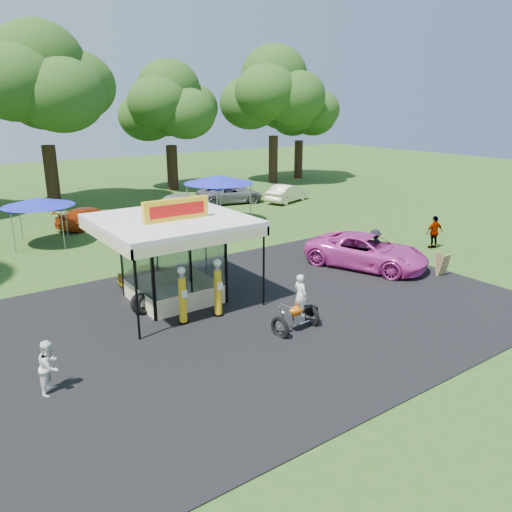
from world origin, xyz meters
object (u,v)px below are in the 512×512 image
at_px(bg_car_d, 230,194).
at_px(tent_east, 219,180).
at_px(kiosk_car, 151,274).
at_px(spectator_east_b, 434,232).
at_px(gas_pump_right, 218,289).
at_px(spectator_east_a, 374,246).
at_px(tent_west, 38,202).
at_px(bg_car_c, 183,202).
at_px(gas_pump_left, 182,297).
at_px(bg_car_b, 91,217).
at_px(pink_sedan, 367,251).
at_px(spectator_west, 50,367).
at_px(motorcycle, 299,308).
at_px(a_frame_sign, 442,265).
at_px(bg_car_e, 288,193).
at_px(gas_station_kiosk, 173,258).

distance_m(bg_car_d, tent_east, 7.08).
xyz_separation_m(kiosk_car, spectator_east_b, (14.84, -3.56, 0.41)).
xyz_separation_m(gas_pump_right, tent_east, (7.87, 12.87, 1.77)).
relative_size(spectator_east_a, tent_west, 0.44).
bearing_deg(bg_car_c, gas_pump_left, 141.22).
bearing_deg(bg_car_b, tent_east, -130.71).
bearing_deg(gas_pump_left, tent_west, 96.48).
bearing_deg(gas_pump_left, bg_car_c, 62.74).
distance_m(pink_sedan, bg_car_c, 16.36).
relative_size(spectator_west, tent_west, 0.40).
distance_m(kiosk_car, spectator_west, 8.50).
bearing_deg(gas_pump_left, gas_pump_right, -5.62).
bearing_deg(tent_west, spectator_west, -102.24).
xyz_separation_m(spectator_west, bg_car_c, (13.72, 18.86, -0.03)).
xyz_separation_m(gas_pump_right, spectator_west, (-6.34, -1.74, -0.30)).
bearing_deg(motorcycle, spectator_east_b, 10.18).
relative_size(gas_pump_left, a_frame_sign, 2.09).
height_order(pink_sedan, tent_east, tent_east).
height_order(pink_sedan, bg_car_c, pink_sedan).
bearing_deg(spectator_east_a, a_frame_sign, 109.56).
distance_m(gas_pump_right, bg_car_b, 16.44).
xyz_separation_m(spectator_east_b, bg_car_e, (1.86, 14.96, -0.19)).
bearing_deg(kiosk_car, spectator_east_a, -108.37).
bearing_deg(gas_pump_right, tent_east, 58.57).
bearing_deg(kiosk_car, spectator_east_b, -103.48).
xyz_separation_m(spectator_east_a, bg_car_e, (6.43, 14.82, -0.14)).
distance_m(gas_pump_left, kiosk_car, 4.51).
distance_m(tent_west, tent_east, 10.86).
xyz_separation_m(gas_station_kiosk, bg_car_c, (8.00, 14.77, -1.05)).
xyz_separation_m(gas_pump_left, pink_sedan, (10.12, 0.68, -0.24)).
relative_size(gas_pump_right, tent_east, 0.50).
bearing_deg(pink_sedan, gas_station_kiosk, 149.05).
distance_m(kiosk_car, spectator_east_b, 15.27).
height_order(motorcycle, kiosk_car, motorcycle).
bearing_deg(gas_pump_right, bg_car_d, 56.35).
relative_size(spectator_east_a, bg_car_b, 0.38).
xyz_separation_m(gas_pump_left, tent_east, (9.24, 12.74, 1.80)).
bearing_deg(spectator_east_b, kiosk_car, 0.17).
xyz_separation_m(kiosk_car, tent_east, (8.49, 8.32, 2.36)).
height_order(gas_station_kiosk, pink_sedan, gas_station_kiosk).
relative_size(pink_sedan, bg_car_e, 1.35).
bearing_deg(spectator_east_b, bg_car_b, -34.86).
distance_m(gas_station_kiosk, spectator_west, 7.10).
xyz_separation_m(kiosk_car, bg_car_d, (12.70, 13.60, 0.24)).
xyz_separation_m(motorcycle, spectator_east_b, (12.57, 3.62, 0.07)).
distance_m(kiosk_car, pink_sedan, 10.10).
relative_size(spectator_east_b, bg_car_c, 0.41).
distance_m(a_frame_sign, bg_car_c, 19.41).
xyz_separation_m(a_frame_sign, bg_car_b, (-10.06, 18.44, 0.12)).
xyz_separation_m(gas_station_kiosk, kiosk_car, (-0.00, 2.21, -1.30)).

